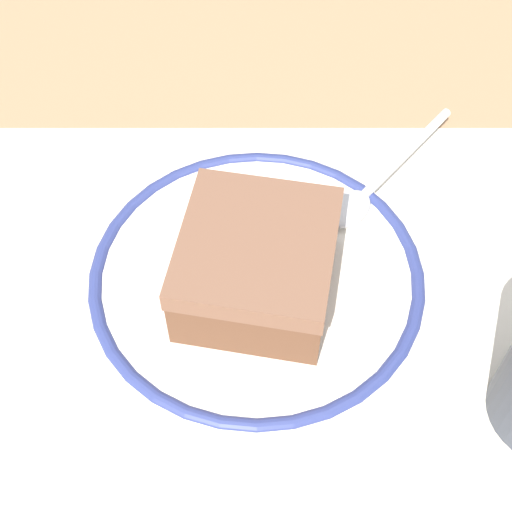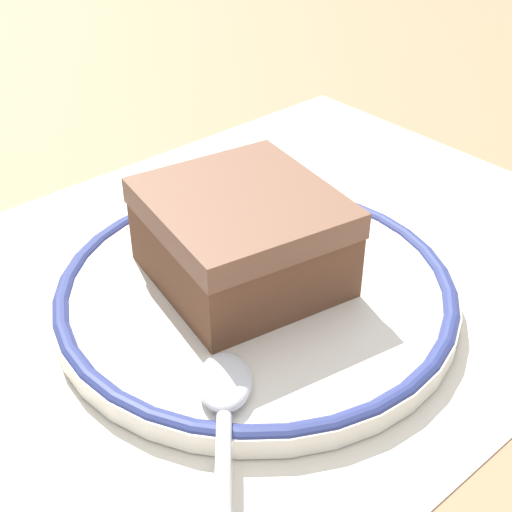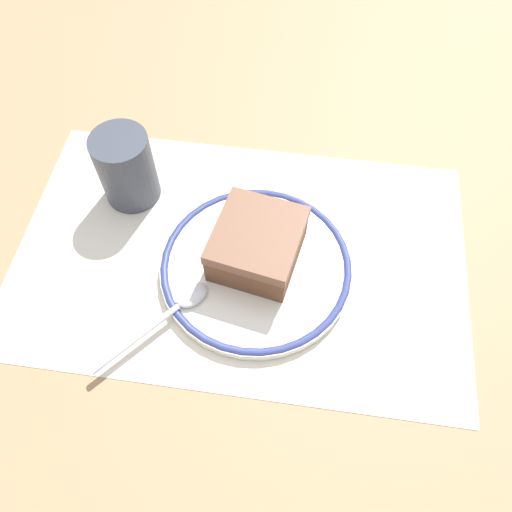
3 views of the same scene
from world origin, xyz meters
The scene contains 5 objects.
ground_plane centered at (0.00, 0.00, 0.00)m, with size 2.40×2.40×0.00m, color #9E7551.
placemat centered at (0.00, 0.00, 0.00)m, with size 0.54×0.34×0.00m, color beige.
plate centered at (-0.02, 0.02, 0.01)m, with size 0.23×0.23×0.01m.
cake_slice centered at (-0.02, 0.01, 0.04)m, with size 0.11×0.12×0.05m.
spoon centered at (0.06, 0.09, 0.02)m, with size 0.11×0.13×0.01m.
Camera 1 is at (-0.02, -0.26, 0.41)m, focal length 51.10 mm.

